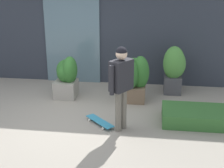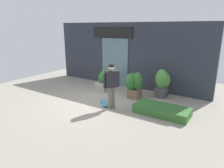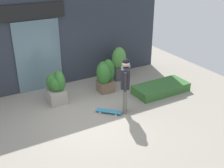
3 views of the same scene
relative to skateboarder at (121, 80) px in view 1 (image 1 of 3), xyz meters
The scene contains 8 objects.
ground_plane 1.57m from the skateboarder, 167.36° to the left, with size 12.00×12.00×0.00m, color gray.
building_facade 3.30m from the skateboarder, 110.63° to the left, with size 8.62×0.31×3.27m.
skateboarder is the anchor object (origin of this frame).
skateboard 1.13m from the skateboarder, 159.14° to the left, with size 0.70×0.70×0.08m.
planter_box_left 2.35m from the skateboarder, 133.20° to the left, with size 0.58×0.66×1.08m.
planter_box_right 2.62m from the skateboarder, 63.27° to the left, with size 0.60×0.71×1.29m.
planter_box_mid 1.62m from the skateboarder, 84.27° to the left, with size 0.70×0.67×1.17m.
hedge_ledge 2.12m from the skateboarder, 16.37° to the left, with size 1.95×0.90×0.30m, color #33662D.
Camera 1 is at (1.73, -6.19, 3.08)m, focal length 51.49 mm.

